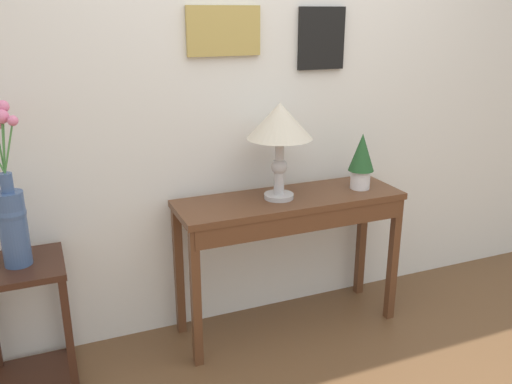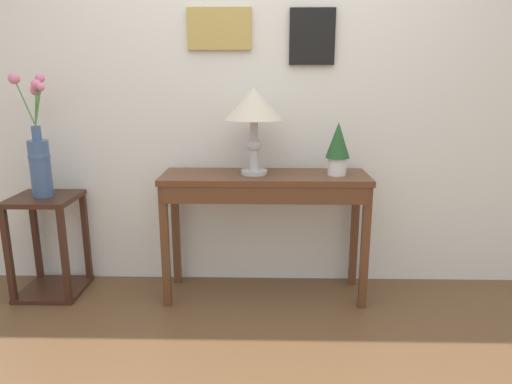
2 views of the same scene
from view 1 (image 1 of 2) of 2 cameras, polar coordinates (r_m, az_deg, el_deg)
name	(u,v)px [view 1 (image 1 of 2)]	position (r m, az deg, el deg)	size (l,w,h in m)	color
back_wall_with_art	(252,75)	(2.97, -0.41, 12.30)	(9.00, 0.13, 2.80)	silver
console_table	(291,218)	(2.91, 3.76, -2.79)	(1.24, 0.39, 0.78)	#56331E
table_lamp	(280,126)	(2.76, 2.54, 7.02)	(0.34, 0.34, 0.51)	#B7B7BC
potted_plant_on_console	(362,158)	(3.02, 11.10, 3.50)	(0.14, 0.14, 0.31)	silver
pedestal_stand_left	(29,325)	(2.83, -22.92, -12.87)	(0.38, 0.38, 0.64)	#381E14
flower_vase_tall	(10,210)	(2.59, -24.55, -1.74)	(0.21, 0.17, 0.73)	#3D5684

